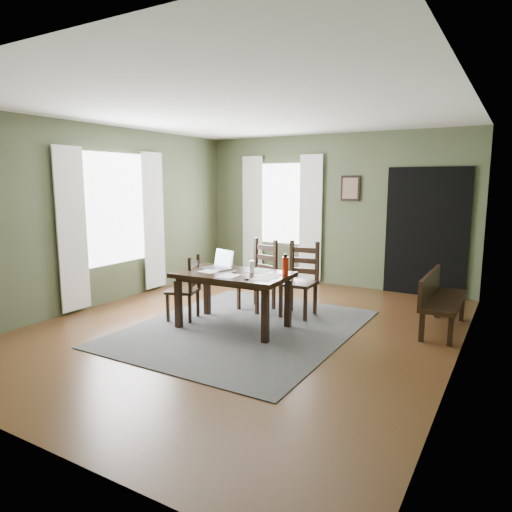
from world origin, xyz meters
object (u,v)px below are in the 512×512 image
Objects in this scene: chair_back_right at (300,280)px; laptop at (220,264)px; chair_end at (186,289)px; bench at (439,296)px; chair_back_left at (259,276)px; water_bottle at (285,266)px; dining_table at (233,279)px.

chair_back_right reaches higher than laptop.
chair_end reaches higher than bench.
chair_end is 1.13m from chair_back_left.
water_bottle is (0.16, -0.77, 0.34)m from chair_back_right.
dining_table is 1.43× the size of chair_back_right.
dining_table is 0.37m from laptop.
chair_back_right is at bearing 59.58° from laptop.
laptop is at bearing -88.81° from chair_back_left.
water_bottle reaches higher than chair_end.
chair_back_right reaches higher than dining_table.
chair_back_right reaches higher than chair_end.
bench is (2.44, 0.32, -0.07)m from chair_back_left.
chair_back_right is (1.23, 0.98, 0.07)m from chair_end.
bench is (1.78, 0.31, -0.07)m from chair_back_right.
dining_table is 1.07m from chair_back_right.
chair_end is 2.12× the size of laptop.
chair_end is at bearing -108.69° from chair_back_left.
water_bottle is (-1.63, -1.08, 0.41)m from bench.
water_bottle reaches higher than laptop.
laptop is (-2.59, -1.09, 0.35)m from bench.
chair_back_left is 2.46m from bench.
bench is 2.83m from laptop.
chair_back_right is (0.50, 0.93, -0.13)m from dining_table.
bench is at bearing 38.23° from laptop.
chair_end is at bearing -139.98° from laptop.
laptop is at bearing -179.55° from water_bottle.
chair_back_left is at bearing 136.85° from water_bottle.
water_bottle is at bearing -80.51° from chair_back_right.
chair_back_right is 1.16m from laptop.
dining_table is 2.61m from bench.
dining_table is at bearing -68.25° from chair_back_left.
laptop is 0.96m from water_bottle.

